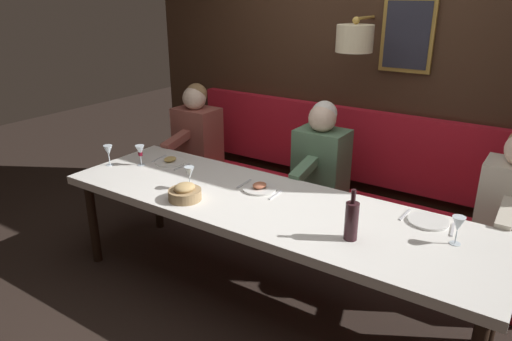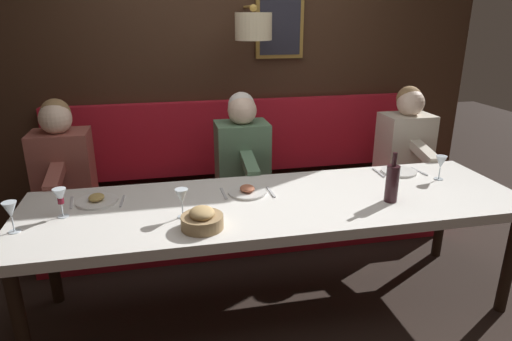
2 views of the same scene
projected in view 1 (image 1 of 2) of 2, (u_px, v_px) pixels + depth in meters
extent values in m
plane|color=black|center=(266.00, 296.00, 3.35)|extent=(12.00, 12.00, 0.00)
cube|color=silver|center=(267.00, 206.00, 3.10)|extent=(0.90, 2.98, 0.06)
cylinder|color=black|center=(93.00, 222.00, 3.68)|extent=(0.07, 0.07, 0.68)
cylinder|color=black|center=(496.00, 298.00, 2.78)|extent=(0.07, 0.07, 0.68)
cylinder|color=black|center=(157.00, 193.00, 4.23)|extent=(0.07, 0.07, 0.68)
cube|color=red|center=(323.00, 221.00, 3.96)|extent=(0.52, 3.18, 0.45)
cube|color=#382316|center=(362.00, 65.00, 3.98)|extent=(0.10, 4.38, 2.90)
cube|color=red|center=(352.00, 144.00, 4.15)|extent=(0.10, 3.18, 0.64)
cube|color=olive|center=(408.00, 35.00, 3.64)|extent=(0.04, 0.41, 0.57)
cube|color=#23232D|center=(407.00, 35.00, 3.62)|extent=(0.01, 0.35, 0.51)
cylinder|color=#B78E3D|center=(365.00, 18.00, 3.62)|extent=(0.35, 0.02, 0.02)
cylinder|color=beige|center=(355.00, 38.00, 3.54)|extent=(0.28, 0.28, 0.20)
sphere|color=#B78E3D|center=(356.00, 20.00, 3.49)|extent=(0.06, 0.06, 0.06)
cube|color=beige|center=(512.00, 204.00, 3.08)|extent=(0.30, 0.40, 0.56)
cube|color=beige|center=(507.00, 215.00, 2.84)|extent=(0.33, 0.09, 0.14)
cube|color=#567A5B|center=(321.00, 163.00, 3.81)|extent=(0.30, 0.40, 0.56)
sphere|color=beige|center=(322.00, 118.00, 3.65)|extent=(0.22, 0.22, 0.22)
sphere|color=silver|center=(324.00, 114.00, 3.67)|extent=(0.20, 0.20, 0.20)
cube|color=#567A5B|center=(304.00, 169.00, 3.57)|extent=(0.33, 0.09, 0.14)
cube|color=#934C42|center=(198.00, 137.00, 4.49)|extent=(0.30, 0.40, 0.56)
sphere|color=beige|center=(194.00, 98.00, 4.34)|extent=(0.22, 0.22, 0.22)
sphere|color=#937047|center=(196.00, 94.00, 4.35)|extent=(0.20, 0.20, 0.20)
cube|color=#934C42|center=(176.00, 141.00, 4.25)|extent=(0.33, 0.09, 0.14)
cylinder|color=white|center=(170.00, 162.00, 3.78)|extent=(0.24, 0.24, 0.01)
ellipsoid|color=#AD8E4C|center=(170.00, 159.00, 3.77)|extent=(0.11, 0.09, 0.04)
cube|color=silver|center=(182.00, 167.00, 3.69)|extent=(0.17, 0.03, 0.01)
cube|color=silver|center=(159.00, 158.00, 3.87)|extent=(0.18, 0.04, 0.01)
cylinder|color=silver|center=(428.00, 221.00, 2.81)|extent=(0.24, 0.24, 0.01)
cube|color=silver|center=(453.00, 229.00, 2.73)|extent=(0.17, 0.04, 0.01)
cube|color=silver|center=(405.00, 214.00, 2.91)|extent=(0.18, 0.02, 0.01)
cylinder|color=silver|center=(259.00, 189.00, 3.28)|extent=(0.24, 0.24, 0.01)
ellipsoid|color=#B76647|center=(259.00, 185.00, 3.27)|extent=(0.11, 0.09, 0.04)
cube|color=silver|center=(276.00, 195.00, 3.19)|extent=(0.17, 0.02, 0.01)
cube|color=silver|center=(244.00, 184.00, 3.37)|extent=(0.18, 0.02, 0.01)
cylinder|color=silver|center=(141.00, 165.00, 3.74)|extent=(0.06, 0.06, 0.00)
cylinder|color=silver|center=(141.00, 160.00, 3.72)|extent=(0.01, 0.01, 0.07)
cone|color=silver|center=(140.00, 151.00, 3.70)|extent=(0.07, 0.07, 0.08)
cylinder|color=maroon|center=(140.00, 154.00, 3.71)|extent=(0.03, 0.03, 0.03)
cylinder|color=silver|center=(110.00, 165.00, 3.74)|extent=(0.06, 0.06, 0.00)
cylinder|color=silver|center=(109.00, 160.00, 3.73)|extent=(0.01, 0.01, 0.07)
cone|color=silver|center=(108.00, 151.00, 3.70)|extent=(0.07, 0.07, 0.08)
cylinder|color=silver|center=(455.00, 243.00, 2.58)|extent=(0.06, 0.06, 0.00)
cylinder|color=silver|center=(456.00, 237.00, 2.56)|extent=(0.01, 0.01, 0.07)
cone|color=silver|center=(458.00, 224.00, 2.54)|extent=(0.07, 0.07, 0.08)
cylinder|color=silver|center=(190.00, 189.00, 3.29)|extent=(0.06, 0.06, 0.00)
cylinder|color=silver|center=(190.00, 183.00, 3.28)|extent=(0.01, 0.01, 0.07)
cone|color=silver|center=(189.00, 173.00, 3.25)|extent=(0.07, 0.07, 0.08)
cylinder|color=#33191E|center=(351.00, 221.00, 2.59)|extent=(0.08, 0.08, 0.22)
cylinder|color=#33191E|center=(353.00, 196.00, 2.54)|extent=(0.03, 0.03, 0.08)
cylinder|color=#9E7F56|center=(185.00, 195.00, 3.11)|extent=(0.22, 0.22, 0.07)
ellipsoid|color=tan|center=(185.00, 188.00, 3.10)|extent=(0.15, 0.13, 0.06)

